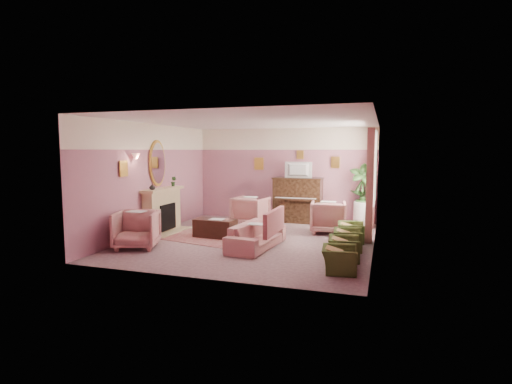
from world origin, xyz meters
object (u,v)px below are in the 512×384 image
(olive_chair_c, at_px, (348,236))
(piano, at_px, (298,200))
(television, at_px, (298,169))
(side_table, at_px, (363,214))
(sofa, at_px, (257,231))
(olive_chair_b, at_px, (344,245))
(olive_chair_d, at_px, (351,229))
(coffee_table, at_px, (215,228))
(floral_armchair_front, at_px, (137,228))
(floral_armchair_right, at_px, (328,215))
(olive_chair_a, at_px, (339,255))
(floral_armchair_left, at_px, (251,209))

(olive_chair_c, bearing_deg, piano, 120.32)
(television, xyz_separation_m, side_table, (1.89, -0.10, -1.25))
(sofa, height_order, side_table, sofa)
(television, bearing_deg, sofa, -93.52)
(olive_chair_b, height_order, olive_chair_d, same)
(sofa, relative_size, olive_chair_d, 2.69)
(coffee_table, height_order, floral_armchair_front, floral_armchair_front)
(piano, distance_m, coffee_table, 3.10)
(coffee_table, bearing_deg, floral_armchair_right, 28.76)
(sofa, bearing_deg, olive_chair_a, -32.46)
(floral_armchair_front, relative_size, olive_chair_b, 1.33)
(floral_armchair_right, xyz_separation_m, olive_chair_a, (0.65, -3.31, -0.16))
(coffee_table, xyz_separation_m, floral_armchair_right, (2.56, 1.41, 0.23))
(television, bearing_deg, floral_armchair_right, -48.84)
(floral_armchair_left, relative_size, olive_chair_a, 1.33)
(olive_chair_d, bearing_deg, olive_chair_c, -90.00)
(floral_armchair_left, distance_m, olive_chair_c, 3.54)
(olive_chair_b, bearing_deg, side_table, 87.34)
(olive_chair_c, bearing_deg, floral_armchair_right, 111.25)
(piano, height_order, olive_chair_a, piano)
(floral_armchair_left, bearing_deg, television, 36.54)
(olive_chair_a, bearing_deg, sofa, 147.54)
(olive_chair_c, height_order, olive_chair_d, same)
(floral_armchair_left, bearing_deg, olive_chair_d, -22.61)
(television, bearing_deg, floral_armchair_left, -143.46)
(coffee_table, bearing_deg, floral_armchair_left, 79.84)
(floral_armchair_left, bearing_deg, side_table, 14.03)
(olive_chair_b, height_order, side_table, side_table)
(olive_chair_a, relative_size, olive_chair_c, 1.00)
(coffee_table, bearing_deg, olive_chair_a, -30.58)
(television, bearing_deg, side_table, -3.15)
(floral_armchair_right, bearing_deg, olive_chair_d, -52.55)
(floral_armchair_front, xyz_separation_m, olive_chair_c, (4.40, 1.27, -0.16))
(olive_chair_a, bearing_deg, side_table, 87.84)
(television, height_order, floral_armchair_front, television)
(floral_armchair_left, height_order, floral_armchair_right, same)
(television, height_order, olive_chair_a, television)
(floral_armchair_right, bearing_deg, olive_chair_a, -78.91)
(floral_armchair_right, relative_size, side_table, 1.31)
(side_table, bearing_deg, floral_armchair_right, -125.92)
(sofa, bearing_deg, floral_armchair_front, -160.89)
(sofa, height_order, olive_chair_b, sofa)
(floral_armchair_left, bearing_deg, sofa, -68.34)
(coffee_table, bearing_deg, olive_chair_c, -4.59)
(sofa, distance_m, floral_armchair_left, 2.63)
(floral_armchair_front, bearing_deg, side_table, 41.64)
(television, xyz_separation_m, olive_chair_b, (1.72, -3.72, -1.30))
(piano, bearing_deg, floral_armchair_front, -122.44)
(olive_chair_c, bearing_deg, sofa, -167.86)
(olive_chair_c, distance_m, olive_chair_d, 0.82)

